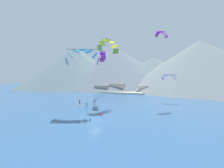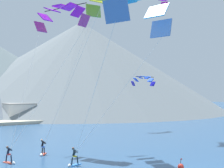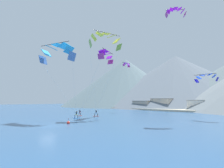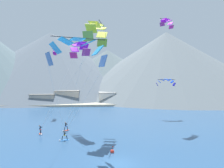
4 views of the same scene
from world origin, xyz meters
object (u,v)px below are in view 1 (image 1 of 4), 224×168
parafoil_kite_near_trail (102,56)px  parafoil_kite_mid_center (109,45)px  kitesurfer_near_trail (79,103)px  parafoil_kite_near_lead (83,55)px  parafoil_kite_distant_mid_solo (169,76)px  parafoil_kite_distant_high_outer (102,59)px  kitesurfer_near_lead (86,106)px  kitesurfer_mid_center (94,102)px  parafoil_kite_distant_low_drift (161,34)px  race_marker_buoy (101,114)px

parafoil_kite_near_trail → parafoil_kite_mid_center: bearing=-43.8°
kitesurfer_near_trail → parafoil_kite_near_lead: size_ratio=0.12×
kitesurfer_near_trail → parafoil_kite_mid_center: (10.41, 0.08, 18.49)m
parafoil_kite_mid_center → parafoil_kite_distant_mid_solo: (17.88, 13.82, -9.59)m
parafoil_kite_near_trail → parafoil_kite_distant_high_outer: 19.39m
kitesurfer_near_lead → parafoil_kite_distant_high_outer: bearing=102.3°
kitesurfer_mid_center → parafoil_kite_distant_mid_solo: parafoil_kite_distant_mid_solo is taller
parafoil_kite_distant_low_drift → race_marker_buoy: bearing=-129.0°
parafoil_kite_near_lead → parafoil_kite_distant_high_outer: bearing=104.8°
kitesurfer_near_trail → parafoil_kite_distant_low_drift: size_ratio=0.47×
parafoil_kite_mid_center → parafoil_kite_distant_high_outer: (-11.27, 21.11, -1.29)m
parafoil_kite_distant_low_drift → parafoil_kite_near_lead: bearing=-137.5°
parafoil_kite_distant_high_outer → race_marker_buoy: parafoil_kite_distant_high_outer is taller
kitesurfer_mid_center → parafoil_kite_near_lead: 19.38m
kitesurfer_mid_center → parafoil_kite_near_trail: 16.07m
parafoil_kite_near_lead → kitesurfer_near_lead: bearing=113.5°
race_marker_buoy → kitesurfer_near_lead: bearing=139.7°
parafoil_kite_distant_low_drift → parafoil_kite_distant_mid_solo: parafoil_kite_distant_low_drift is taller
kitesurfer_near_trail → parafoil_kite_distant_mid_solo: bearing=26.2°
parafoil_kite_near_trail → parafoil_kite_mid_center: size_ratio=0.84×
parafoil_kite_mid_center → race_marker_buoy: bearing=-79.9°
kitesurfer_near_trail → parafoil_kite_distant_low_drift: 34.20m
parafoil_kite_near_lead → parafoil_kite_distant_low_drift: parafoil_kite_distant_low_drift is taller
kitesurfer_near_trail → parafoil_kite_distant_low_drift: bearing=12.4°
parafoil_kite_distant_high_outer → kitesurfer_mid_center: bearing=-75.1°
parafoil_kite_near_lead → parafoil_kite_distant_low_drift: bearing=42.5°
kitesurfer_near_lead → parafoil_kite_near_trail: size_ratio=0.11×
parafoil_kite_near_lead → kitesurfer_near_trail: bearing=124.9°
kitesurfer_near_lead → parafoil_kite_near_lead: 15.64m
kitesurfer_mid_center → kitesurfer_near_trail: bearing=-151.9°
kitesurfer_mid_center → parafoil_kite_distant_high_outer: parafoil_kite_distant_high_outer is taller
kitesurfer_near_lead → kitesurfer_near_trail: 6.35m
kitesurfer_near_trail → race_marker_buoy: bearing=-41.0°
kitesurfer_near_trail → parafoil_kite_mid_center: parafoil_kite_mid_center is taller
kitesurfer_near_lead → parafoil_kite_near_lead: (2.88, -6.63, 13.86)m
parafoil_kite_distant_high_outer → kitesurfer_near_trail: bearing=-87.7°
parafoil_kite_distant_high_outer → parafoil_kite_near_lead: bearing=-75.2°
race_marker_buoy → parafoil_kite_distant_high_outer: bearing=112.5°
parafoil_kite_distant_high_outer → parafoil_kite_distant_mid_solo: bearing=-14.1°
kitesurfer_near_lead → parafoil_kite_distant_high_outer: size_ratio=0.43×
parafoil_kite_near_lead → parafoil_kite_distant_mid_solo: (20.70, 24.79, -4.97)m
parafoil_kite_near_trail → parafoil_kite_distant_mid_solo: bearing=26.0°
kitesurfer_near_trail → kitesurfer_near_lead: bearing=-42.1°
parafoil_kite_distant_high_outer → race_marker_buoy: bearing=-67.5°
parafoil_kite_near_lead → parafoil_kite_distant_high_outer: size_ratio=3.47×
parafoil_kite_mid_center → parafoil_kite_distant_low_drift: bearing=20.1°
parafoil_kite_near_lead → race_marker_buoy: parafoil_kite_near_lead is taller
parafoil_kite_distant_low_drift → parafoil_kite_distant_mid_solo: bearing=72.1°
parafoil_kite_distant_low_drift → parafoil_kite_distant_high_outer: bearing=149.6°
parafoil_kite_mid_center → kitesurfer_near_lead: bearing=-142.7°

